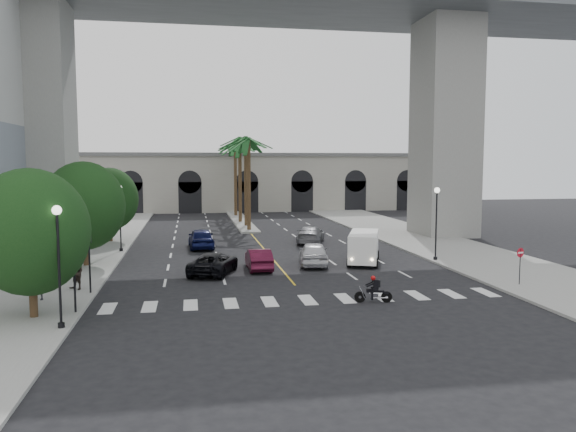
% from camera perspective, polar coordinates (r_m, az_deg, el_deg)
% --- Properties ---
extents(ground, '(140.00, 140.00, 0.00)m').
position_cam_1_polar(ground, '(30.91, 1.43, -7.86)').
color(ground, black).
rests_on(ground, ground).
extents(sidewalk_left, '(8.00, 100.00, 0.15)m').
position_cam_1_polar(sidewalk_left, '(45.96, -21.20, -3.73)').
color(sidewalk_left, gray).
rests_on(sidewalk_left, ground).
extents(sidewalk_right, '(8.00, 100.00, 0.15)m').
position_cam_1_polar(sidewalk_right, '(49.66, 15.16, -2.89)').
color(sidewalk_right, gray).
rests_on(sidewalk_right, ground).
extents(median, '(2.00, 24.00, 0.20)m').
position_cam_1_polar(median, '(68.12, -4.84, -0.47)').
color(median, gray).
rests_on(median, ground).
extents(pier_building, '(71.00, 10.50, 8.50)m').
position_cam_1_polar(pier_building, '(84.75, -5.87, 3.51)').
color(pier_building, '#B5B2A3').
rests_on(pier_building, ground).
extents(bridge, '(75.00, 13.00, 26.00)m').
position_cam_1_polar(bridge, '(53.56, 0.41, 17.74)').
color(bridge, gray).
rests_on(bridge, ground).
extents(palm_a, '(3.20, 3.20, 10.30)m').
position_cam_1_polar(palm_a, '(57.83, -4.03, 7.41)').
color(palm_a, '#47331E').
rests_on(palm_a, ground).
extents(palm_b, '(3.20, 3.20, 10.60)m').
position_cam_1_polar(palm_b, '(61.83, -4.32, 7.53)').
color(palm_b, '#47331E').
rests_on(palm_b, ground).
extents(palm_c, '(3.20, 3.20, 10.10)m').
position_cam_1_polar(palm_c, '(65.77, -4.92, 7.01)').
color(palm_c, '#47331E').
rests_on(palm_c, ground).
extents(palm_d, '(3.20, 3.20, 10.90)m').
position_cam_1_polar(palm_d, '(69.80, -4.92, 7.52)').
color(palm_d, '#47331E').
rests_on(palm_d, ground).
extents(palm_e, '(3.20, 3.20, 10.40)m').
position_cam_1_polar(palm_e, '(73.75, -5.39, 7.05)').
color(palm_e, '#47331E').
rests_on(palm_e, ground).
extents(palm_f, '(3.20, 3.20, 10.70)m').
position_cam_1_polar(palm_f, '(77.77, -5.40, 7.17)').
color(palm_f, '#47331E').
rests_on(palm_f, ground).
extents(street_tree_near, '(5.20, 5.20, 6.89)m').
position_cam_1_polar(street_tree_near, '(27.61, -24.70, -1.49)').
color(street_tree_near, '#382616').
rests_on(street_tree_near, ground).
extents(street_tree_mid, '(5.44, 5.44, 7.21)m').
position_cam_1_polar(street_tree_mid, '(40.23, -20.00, 0.98)').
color(street_tree_mid, '#382616').
rests_on(street_tree_mid, ground).
extents(street_tree_far, '(5.04, 5.04, 6.68)m').
position_cam_1_polar(street_tree_far, '(52.08, -17.68, 1.66)').
color(street_tree_far, '#382616').
rests_on(street_tree_far, ground).
extents(lamp_post_left_near, '(0.40, 0.40, 5.35)m').
position_cam_1_polar(lamp_post_left_near, '(25.41, -22.28, -3.78)').
color(lamp_post_left_near, black).
rests_on(lamp_post_left_near, ground).
extents(lamp_post_left_far, '(0.40, 0.40, 5.35)m').
position_cam_1_polar(lamp_post_left_far, '(45.99, -16.69, 0.37)').
color(lamp_post_left_far, black).
rests_on(lamp_post_left_far, ground).
extents(lamp_post_right, '(0.40, 0.40, 5.35)m').
position_cam_1_polar(lamp_post_right, '(41.48, 14.84, -0.12)').
color(lamp_post_right, black).
rests_on(lamp_post_right, ground).
extents(traffic_signal_near, '(0.25, 0.18, 3.65)m').
position_cam_1_polar(traffic_signal_near, '(27.91, -20.93, -4.41)').
color(traffic_signal_near, black).
rests_on(traffic_signal_near, ground).
extents(traffic_signal_far, '(0.25, 0.18, 3.65)m').
position_cam_1_polar(traffic_signal_far, '(31.80, -19.55, -3.20)').
color(traffic_signal_far, black).
rests_on(traffic_signal_far, ground).
extents(motorcycle_rider, '(1.92, 0.56, 1.39)m').
position_cam_1_polar(motorcycle_rider, '(29.16, 8.78, -7.47)').
color(motorcycle_rider, black).
rests_on(motorcycle_rider, ground).
extents(car_a, '(2.77, 5.09, 1.64)m').
position_cam_1_polar(car_a, '(39.10, 2.62, -3.82)').
color(car_a, silver).
rests_on(car_a, ground).
extents(car_b, '(1.49, 4.27, 1.41)m').
position_cam_1_polar(car_b, '(37.52, -2.99, -4.40)').
color(car_b, '#490E23').
rests_on(car_b, ground).
extents(car_c, '(3.77, 5.46, 1.39)m').
position_cam_1_polar(car_c, '(36.37, -7.58, -4.77)').
color(car_c, black).
rests_on(car_c, ground).
extents(car_d, '(3.68, 5.59, 1.51)m').
position_cam_1_polar(car_d, '(49.74, 2.31, -1.90)').
color(car_d, slate).
rests_on(car_d, ground).
extents(car_e, '(2.20, 5.06, 1.70)m').
position_cam_1_polar(car_e, '(47.18, -8.80, -2.24)').
color(car_e, '#0D123F').
rests_on(car_e, ground).
extents(cargo_van, '(3.57, 5.49, 2.19)m').
position_cam_1_polar(cargo_van, '(40.03, 7.70, -3.06)').
color(cargo_van, white).
rests_on(cargo_van, ground).
extents(pedestrian_a, '(0.76, 0.56, 1.89)m').
position_cam_1_polar(pedestrian_a, '(31.37, -24.05, -6.09)').
color(pedestrian_a, black).
rests_on(pedestrian_a, sidewalk_left).
extents(pedestrian_b, '(1.20, 1.16, 1.95)m').
position_cam_1_polar(pedestrian_b, '(33.04, -20.77, -5.36)').
color(pedestrian_b, black).
rests_on(pedestrian_b, sidewalk_left).
extents(do_not_enter_sign, '(0.53, 0.20, 2.26)m').
position_cam_1_polar(do_not_enter_sign, '(34.80, 22.52, -4.02)').
color(do_not_enter_sign, black).
rests_on(do_not_enter_sign, ground).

